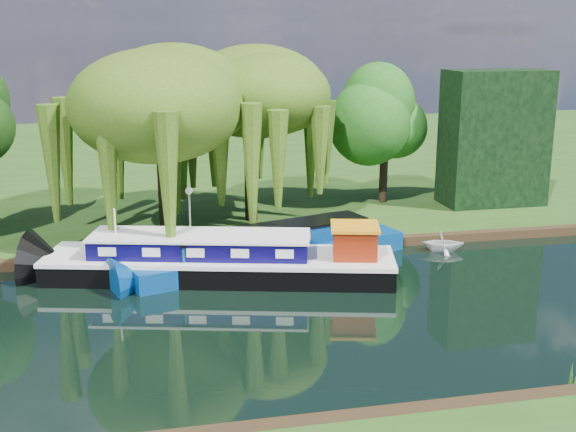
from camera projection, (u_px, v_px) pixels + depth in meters
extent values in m
plane|color=black|center=(200.00, 324.00, 27.07)|extent=(120.00, 120.00, 0.00)
cube|color=#203D10|center=(161.00, 161.00, 59.19)|extent=(120.00, 52.00, 0.45)
cube|color=black|center=(220.00, 269.00, 32.10)|extent=(15.69, 7.14, 1.02)
cube|color=silver|center=(220.00, 257.00, 31.95)|extent=(15.79, 7.22, 0.19)
cube|color=#0A053D|center=(200.00, 245.00, 31.86)|extent=(9.81, 4.75, 0.81)
cube|color=silver|center=(200.00, 235.00, 31.74)|extent=(10.02, 4.96, 0.10)
cube|color=maroon|center=(355.00, 242.00, 31.53)|extent=(2.28, 2.28, 1.28)
cube|color=orange|center=(355.00, 227.00, 31.35)|extent=(2.54, 2.54, 0.14)
cylinder|color=silver|center=(115.00, 231.00, 31.85)|extent=(0.09, 0.09, 2.04)
cube|color=navy|center=(272.00, 257.00, 33.91)|extent=(13.73, 6.22, 1.02)
cube|color=navy|center=(272.00, 237.00, 33.67)|extent=(9.64, 4.46, 0.85)
cube|color=black|center=(272.00, 228.00, 33.55)|extent=(9.78, 4.60, 0.11)
cube|color=silver|center=(209.00, 253.00, 31.22)|extent=(0.67, 0.26, 0.36)
cube|color=silver|center=(258.00, 245.00, 32.35)|extent=(0.67, 0.26, 0.36)
cube|color=silver|center=(304.00, 238.00, 33.49)|extent=(0.67, 0.26, 0.36)
cube|color=silver|center=(347.00, 231.00, 34.62)|extent=(0.67, 0.26, 0.36)
imported|color=silver|center=(442.00, 251.00, 36.04)|extent=(2.49, 2.30, 1.09)
cylinder|color=black|center=(165.00, 184.00, 36.34)|extent=(0.71, 0.71, 5.47)
ellipsoid|color=#394E10|center=(161.00, 105.00, 35.35)|extent=(7.63, 7.63, 4.93)
cylinder|color=black|center=(251.00, 174.00, 39.66)|extent=(0.73, 0.73, 5.19)
ellipsoid|color=#394E10|center=(250.00, 105.00, 38.71)|extent=(7.09, 7.09, 4.58)
cylinder|color=black|center=(384.00, 157.00, 43.73)|extent=(0.50, 0.50, 5.52)
ellipsoid|color=#1D4E13|center=(385.00, 120.00, 43.17)|extent=(4.41, 4.41, 4.41)
cube|color=black|center=(494.00, 138.00, 43.06)|extent=(6.00, 3.00, 8.00)
cylinder|color=silver|center=(190.00, 215.00, 36.72)|extent=(0.10, 0.10, 2.20)
sphere|color=white|center=(189.00, 191.00, 36.40)|extent=(0.36, 0.36, 0.36)
cylinder|color=silver|center=(98.00, 244.00, 33.96)|extent=(0.16, 0.16, 1.00)
cylinder|color=silver|center=(245.00, 235.00, 35.39)|extent=(0.16, 0.16, 1.00)
cylinder|color=silver|center=(362.00, 228.00, 36.61)|extent=(0.16, 0.16, 1.00)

